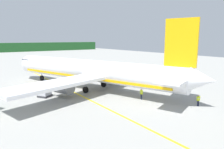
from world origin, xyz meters
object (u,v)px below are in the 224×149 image
Objects in this scene: cargo_container_mid at (45,91)px; crew_marshaller at (141,93)px; crew_loader_left at (198,100)px; airliner_foreground at (91,71)px.

cargo_container_mid reaches higher than crew_marshaller.
crew_loader_left is at bearing -46.57° from cargo_container_mid.
airliner_foreground is 10.88m from crew_marshaller.
cargo_container_mid is at bearing -178.51° from airliner_foreground.
airliner_foreground is 16.83× the size of cargo_container_mid.
crew_marshaller is 1.06× the size of crew_loader_left.
cargo_container_mid is at bearing 133.43° from crew_loader_left.
crew_loader_left is (7.31, -17.00, -2.45)m from airliner_foreground.
airliner_foreground is at bearing 113.26° from crew_loader_left.
airliner_foreground is 25.06× the size of crew_loader_left.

